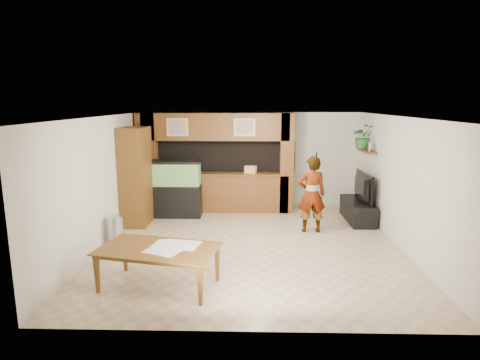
{
  "coord_description": "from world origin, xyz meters",
  "views": [
    {
      "loc": [
        -0.01,
        -7.9,
        2.89
      ],
      "look_at": [
        -0.22,
        0.6,
        1.22
      ],
      "focal_mm": 30.0,
      "sensor_mm": 36.0,
      "label": 1
    }
  ],
  "objects_px": {
    "dining_table": "(158,268)",
    "television": "(359,187)",
    "aquarium": "(175,189)",
    "person": "(311,194)",
    "pantry_cabinet": "(136,176)"
  },
  "relations": [
    {
      "from": "television",
      "to": "aquarium",
      "type": "bearing_deg",
      "value": 85.22
    },
    {
      "from": "pantry_cabinet",
      "to": "television",
      "type": "relative_size",
      "value": 1.89
    },
    {
      "from": "dining_table",
      "to": "pantry_cabinet",
      "type": "bearing_deg",
      "value": 122.6
    },
    {
      "from": "aquarium",
      "to": "pantry_cabinet",
      "type": "bearing_deg",
      "value": -142.25
    },
    {
      "from": "aquarium",
      "to": "dining_table",
      "type": "bearing_deg",
      "value": -83.55
    },
    {
      "from": "person",
      "to": "dining_table",
      "type": "distance_m",
      "value": 4.04
    },
    {
      "from": "television",
      "to": "person",
      "type": "xyz_separation_m",
      "value": [
        -1.29,
        -0.89,
        0.01
      ]
    },
    {
      "from": "person",
      "to": "dining_table",
      "type": "relative_size",
      "value": 0.93
    },
    {
      "from": "pantry_cabinet",
      "to": "television",
      "type": "bearing_deg",
      "value": 4.02
    },
    {
      "from": "person",
      "to": "dining_table",
      "type": "bearing_deg",
      "value": 42.55
    },
    {
      "from": "pantry_cabinet",
      "to": "dining_table",
      "type": "distance_m",
      "value": 3.7
    },
    {
      "from": "dining_table",
      "to": "television",
      "type": "bearing_deg",
      "value": 54.65
    },
    {
      "from": "pantry_cabinet",
      "to": "dining_table",
      "type": "relative_size",
      "value": 1.25
    },
    {
      "from": "television",
      "to": "person",
      "type": "relative_size",
      "value": 0.71
    },
    {
      "from": "aquarium",
      "to": "person",
      "type": "distance_m",
      "value": 3.46
    }
  ]
}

